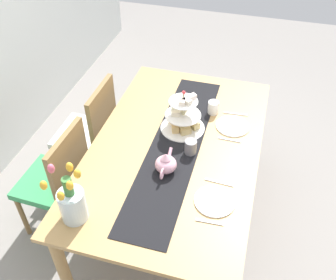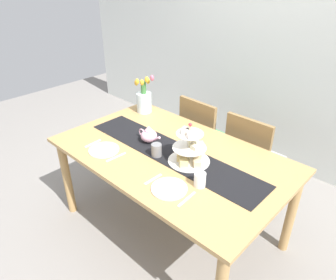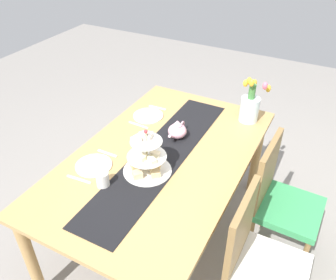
{
  "view_description": "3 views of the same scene",
  "coord_description": "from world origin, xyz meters",
  "px_view_note": "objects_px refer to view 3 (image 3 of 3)",
  "views": [
    {
      "loc": [
        -1.74,
        -0.44,
        2.41
      ],
      "look_at": [
        -0.0,
        0.05,
        0.8
      ],
      "focal_mm": 40.15,
      "sensor_mm": 36.0,
      "label": 1
    },
    {
      "loc": [
        1.35,
        -1.46,
        2.0
      ],
      "look_at": [
        -0.09,
        0.06,
        0.82
      ],
      "focal_mm": 33.34,
      "sensor_mm": 36.0,
      "label": 2
    },
    {
      "loc": [
        1.58,
        0.88,
        2.17
      ],
      "look_at": [
        -0.04,
        0.03,
        0.87
      ],
      "focal_mm": 37.24,
      "sensor_mm": 36.0,
      "label": 3
    }
  ],
  "objects_px": {
    "chair_left": "(280,198)",
    "knife_left": "(138,125)",
    "dinner_plate_left": "(148,116)",
    "fork_right": "(107,153)",
    "teapot": "(177,130)",
    "mug_white_text": "(103,179)",
    "dinner_plate_right": "(94,165)",
    "mug_grey": "(150,142)",
    "chair_right": "(257,259)",
    "knife_right": "(79,179)",
    "tiered_cake_stand": "(147,160)",
    "fork_left": "(157,108)",
    "dining_table": "(161,167)",
    "tulip_vase": "(250,106)"
  },
  "relations": [
    {
      "from": "tiered_cake_stand",
      "to": "dinner_plate_right",
      "type": "distance_m",
      "value": 0.35
    },
    {
      "from": "chair_right",
      "to": "knife_right",
      "type": "relative_size",
      "value": 5.35
    },
    {
      "from": "dinner_plate_left",
      "to": "mug_grey",
      "type": "relative_size",
      "value": 2.42
    },
    {
      "from": "dinner_plate_right",
      "to": "fork_right",
      "type": "xyz_separation_m",
      "value": [
        -0.14,
        0.0,
        -0.0
      ]
    },
    {
      "from": "teapot",
      "to": "fork_left",
      "type": "xyz_separation_m",
      "value": [
        -0.3,
        -0.33,
        -0.06
      ]
    },
    {
      "from": "tiered_cake_stand",
      "to": "tulip_vase",
      "type": "height_order",
      "value": "tulip_vase"
    },
    {
      "from": "dinner_plate_right",
      "to": "mug_grey",
      "type": "height_order",
      "value": "mug_grey"
    },
    {
      "from": "dining_table",
      "to": "knife_right",
      "type": "bearing_deg",
      "value": -36.78
    },
    {
      "from": "dinner_plate_left",
      "to": "fork_right",
      "type": "xyz_separation_m",
      "value": [
        0.54,
        0.0,
        -0.0
      ]
    },
    {
      "from": "dinner_plate_left",
      "to": "dinner_plate_right",
      "type": "distance_m",
      "value": 0.68
    },
    {
      "from": "dining_table",
      "to": "tulip_vase",
      "type": "xyz_separation_m",
      "value": [
        -0.69,
        0.37,
        0.22
      ]
    },
    {
      "from": "teapot",
      "to": "knife_left",
      "type": "height_order",
      "value": "teapot"
    },
    {
      "from": "fork_left",
      "to": "dinner_plate_right",
      "type": "bearing_deg",
      "value": 0.0
    },
    {
      "from": "teapot",
      "to": "mug_white_text",
      "type": "bearing_deg",
      "value": -14.46
    },
    {
      "from": "dinner_plate_right",
      "to": "fork_left",
      "type": "bearing_deg",
      "value": 180.0
    },
    {
      "from": "tiered_cake_stand",
      "to": "knife_right",
      "type": "distance_m",
      "value": 0.42
    },
    {
      "from": "dinner_plate_left",
      "to": "knife_left",
      "type": "xyz_separation_m",
      "value": [
        0.14,
        0.0,
        -0.0
      ]
    },
    {
      "from": "chair_right",
      "to": "mug_grey",
      "type": "relative_size",
      "value": 9.58
    },
    {
      "from": "dinner_plate_left",
      "to": "fork_right",
      "type": "relative_size",
      "value": 1.53
    },
    {
      "from": "tiered_cake_stand",
      "to": "fork_left",
      "type": "height_order",
      "value": "tiered_cake_stand"
    },
    {
      "from": "chair_left",
      "to": "tiered_cake_stand",
      "type": "distance_m",
      "value": 0.95
    },
    {
      "from": "chair_left",
      "to": "dinner_plate_left",
      "type": "xyz_separation_m",
      "value": [
        -0.13,
        -1.09,
        0.27
      ]
    },
    {
      "from": "chair_left",
      "to": "knife_left",
      "type": "relative_size",
      "value": 5.35
    },
    {
      "from": "knife_left",
      "to": "fork_right",
      "type": "bearing_deg",
      "value": 0.0
    },
    {
      "from": "dining_table",
      "to": "dinner_plate_right",
      "type": "bearing_deg",
      "value": -48.23
    },
    {
      "from": "fork_left",
      "to": "knife_left",
      "type": "bearing_deg",
      "value": 0.0
    },
    {
      "from": "dinner_plate_left",
      "to": "dinner_plate_right",
      "type": "relative_size",
      "value": 1.0
    },
    {
      "from": "tulip_vase",
      "to": "chair_right",
      "type": "bearing_deg",
      "value": 21.7
    },
    {
      "from": "chair_left",
      "to": "dinner_plate_right",
      "type": "height_order",
      "value": "chair_left"
    },
    {
      "from": "chair_left",
      "to": "tiered_cake_stand",
      "type": "bearing_deg",
      "value": -60.06
    },
    {
      "from": "teapot",
      "to": "fork_right",
      "type": "distance_m",
      "value": 0.51
    },
    {
      "from": "tiered_cake_stand",
      "to": "mug_white_text",
      "type": "xyz_separation_m",
      "value": [
        0.23,
        -0.16,
        -0.04
      ]
    },
    {
      "from": "chair_left",
      "to": "mug_white_text",
      "type": "relative_size",
      "value": 9.58
    },
    {
      "from": "teapot",
      "to": "fork_right",
      "type": "bearing_deg",
      "value": -40.43
    },
    {
      "from": "tulip_vase",
      "to": "knife_right",
      "type": "height_order",
      "value": "tulip_vase"
    },
    {
      "from": "chair_right",
      "to": "fork_left",
      "type": "distance_m",
      "value": 1.38
    },
    {
      "from": "fork_left",
      "to": "knife_right",
      "type": "bearing_deg",
      "value": 0.0
    },
    {
      "from": "teapot",
      "to": "mug_grey",
      "type": "bearing_deg",
      "value": -28.82
    },
    {
      "from": "knife_right",
      "to": "chair_right",
      "type": "bearing_deg",
      "value": 98.26
    },
    {
      "from": "dinner_plate_right",
      "to": "knife_right",
      "type": "bearing_deg",
      "value": 0.0
    },
    {
      "from": "chair_left",
      "to": "tulip_vase",
      "type": "height_order",
      "value": "tulip_vase"
    },
    {
      "from": "dinner_plate_left",
      "to": "knife_right",
      "type": "height_order",
      "value": "dinner_plate_left"
    },
    {
      "from": "dinner_plate_right",
      "to": "mug_grey",
      "type": "relative_size",
      "value": 2.42
    },
    {
      "from": "knife_right",
      "to": "mug_grey",
      "type": "bearing_deg",
      "value": 155.39
    },
    {
      "from": "dining_table",
      "to": "fork_left",
      "type": "distance_m",
      "value": 0.63
    },
    {
      "from": "knife_left",
      "to": "fork_right",
      "type": "relative_size",
      "value": 1.13
    },
    {
      "from": "teapot",
      "to": "dinner_plate_left",
      "type": "bearing_deg",
      "value": -115.09
    },
    {
      "from": "dinner_plate_right",
      "to": "mug_white_text",
      "type": "distance_m",
      "value": 0.2
    },
    {
      "from": "fork_right",
      "to": "teapot",
      "type": "bearing_deg",
      "value": 139.57
    },
    {
      "from": "mug_grey",
      "to": "dining_table",
      "type": "bearing_deg",
      "value": 68.0
    }
  ]
}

